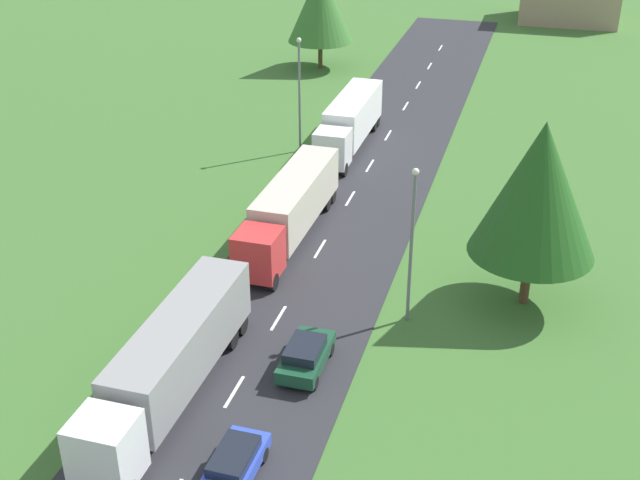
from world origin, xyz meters
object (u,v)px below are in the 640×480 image
car_second (233,467)px  tree_birch (320,5)px  truck_lead (171,359)px  truck_third (350,120)px  car_third (306,355)px  tree_pine (538,190)px  lamppost_second (412,239)px  lamppost_third (299,90)px  truck_second (291,207)px

car_second → tree_birch: tree_birch is taller
truck_lead → truck_third: 32.55m
car_third → tree_pine: bearing=43.5°
lamppost_second → car_second: bearing=-108.3°
car_third → lamppost_second: bearing=55.6°
lamppost_third → truck_third: bearing=28.4°
lamppost_second → tree_birch: tree_birch is taller
truck_second → tree_pine: bearing=-14.4°
car_second → lamppost_second: 14.82m
lamppost_third → tree_pine: 25.56m
car_third → tree_pine: (9.60, 9.11, 5.83)m
truck_third → car_second: bearing=-83.1°
car_second → tree_pine: size_ratio=0.43×
tree_pine → lamppost_second: bearing=-148.8°
lamppost_second → lamppost_third: 24.71m
truck_third → car_second: 37.09m
truck_second → car_second: size_ratio=3.04×
truck_second → tree_birch: (-8.60, 36.90, 4.19)m
truck_third → car_third: size_ratio=3.02×
truck_lead → car_second: 6.33m
car_third → lamppost_third: (-8.59, 26.98, 4.07)m
tree_birch → tree_pine: tree_pine is taller
car_second → car_third: (0.63, 7.92, 0.05)m
car_third → lamppost_third: lamppost_third is taller
tree_birch → car_third: bearing=-74.9°
truck_third → lamppost_third: bearing=-151.6°
truck_second → car_third: bearing=-69.4°
truck_third → tree_birch: 22.84m
truck_third → tree_pine: (14.68, -19.76, 4.49)m
lamppost_third → tree_pine: size_ratio=0.86×
truck_third → tree_birch: size_ratio=1.24×
truck_third → tree_birch: (-8.35, 20.86, 4.12)m
car_second → tree_pine: bearing=59.0°
truck_lead → lamppost_third: 30.97m
truck_lead → car_second: (4.49, -4.25, -1.38)m
lamppost_third → truck_second: bearing=-75.1°
truck_lead → car_third: 6.44m
car_second → car_third: 7.95m
car_second → truck_lead: bearing=136.6°
car_second → lamppost_third: bearing=102.9°
lamppost_second → tree_pine: size_ratio=0.83×
tree_pine → lamppost_third: bearing=135.5°
tree_pine → car_second: bearing=-121.0°
car_second → car_third: bearing=85.4°
lamppost_third → tree_birch: 23.31m
truck_lead → tree_birch: size_ratio=1.36×
truck_third → tree_pine: size_ratio=1.19×
truck_third → lamppost_second: (8.94, -23.24, 2.58)m
lamppost_third → tree_birch: size_ratio=0.89×
car_third → lamppost_second: size_ratio=0.47×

